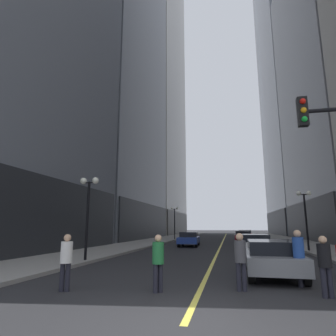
% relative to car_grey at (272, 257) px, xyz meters
% --- Properties ---
extents(ground_plane, '(200.00, 200.00, 0.00)m').
position_rel_car_grey_xyz_m(ground_plane, '(-2.44, 28.99, -0.72)').
color(ground_plane, '#262628').
extents(sidewalk_left, '(4.50, 78.00, 0.15)m').
position_rel_car_grey_xyz_m(sidewalk_left, '(-10.69, 28.99, -0.65)').
color(sidewalk_left, gray).
rests_on(sidewalk_left, ground).
extents(sidewalk_right, '(4.50, 78.00, 0.15)m').
position_rel_car_grey_xyz_m(sidewalk_right, '(5.81, 28.99, -0.65)').
color(sidewalk_right, gray).
rests_on(sidewalk_right, ground).
extents(lane_centre_stripe, '(0.16, 70.00, 0.01)m').
position_rel_car_grey_xyz_m(lane_centre_stripe, '(-2.44, 28.99, -0.72)').
color(lane_centre_stripe, '#E5D64C').
rests_on(lane_centre_stripe, ground).
extents(building_left_mid, '(15.25, 24.00, 74.55)m').
position_rel_car_grey_xyz_m(building_left_mid, '(-20.47, 28.49, 36.48)').
color(building_left_mid, slate).
rests_on(building_left_mid, ground).
extents(building_left_far, '(15.48, 26.00, 89.73)m').
position_rel_car_grey_xyz_m(building_left_far, '(-20.59, 53.99, 44.07)').
color(building_left_far, '#A8A399').
rests_on(building_left_far, ground).
extents(building_right_far, '(14.25, 26.00, 85.12)m').
position_rel_car_grey_xyz_m(building_right_far, '(15.10, 53.99, 41.76)').
color(building_right_far, slate).
rests_on(building_right_far, ground).
extents(car_grey, '(2.06, 4.66, 1.32)m').
position_rel_car_grey_xyz_m(car_grey, '(0.00, 0.00, 0.00)').
color(car_grey, slate).
rests_on(car_grey, ground).
extents(car_white, '(1.98, 4.62, 1.32)m').
position_rel_car_grey_xyz_m(car_white, '(0.10, 8.65, -0.00)').
color(car_white, silver).
rests_on(car_white, ground).
extents(car_blue, '(1.94, 4.31, 1.32)m').
position_rel_car_grey_xyz_m(car_blue, '(-5.30, 15.73, -0.00)').
color(car_blue, navy).
rests_on(car_blue, ground).
extents(car_maroon, '(1.94, 4.16, 1.32)m').
position_rel_car_grey_xyz_m(car_maroon, '(-0.05, 24.04, -0.00)').
color(car_maroon, maroon).
rests_on(car_maroon, ground).
extents(car_red, '(1.87, 4.13, 1.32)m').
position_rel_car_grey_xyz_m(car_red, '(0.47, 31.19, -0.00)').
color(car_red, '#B21919').
rests_on(car_red, ground).
extents(pedestrian_in_green_parka, '(0.48, 0.48, 1.60)m').
position_rel_car_grey_xyz_m(pedestrian_in_green_parka, '(-3.58, -3.39, 0.21)').
color(pedestrian_in_green_parka, black).
rests_on(pedestrian_in_green_parka, ground).
extents(pedestrian_in_black_coat, '(0.39, 0.39, 1.59)m').
position_rel_car_grey_xyz_m(pedestrian_in_black_coat, '(0.94, -3.10, 0.20)').
color(pedestrian_in_black_coat, black).
rests_on(pedestrian_in_black_coat, ground).
extents(pedestrian_with_orange_bag, '(0.39, 0.39, 1.64)m').
position_rel_car_grey_xyz_m(pedestrian_with_orange_bag, '(-1.24, -2.73, 0.23)').
color(pedestrian_with_orange_bag, black).
rests_on(pedestrian_with_orange_bag, ground).
extents(pedestrian_in_white_shirt, '(0.41, 0.41, 1.61)m').
position_rel_car_grey_xyz_m(pedestrian_in_white_shirt, '(-6.27, -3.80, 0.21)').
color(pedestrian_in_white_shirt, black).
rests_on(pedestrian_in_white_shirt, ground).
extents(pedestrian_in_blue_hoodie, '(0.46, 0.46, 1.73)m').
position_rel_car_grey_xyz_m(pedestrian_in_blue_hoodie, '(0.59, -1.74, 0.29)').
color(pedestrian_in_blue_hoodie, black).
rests_on(pedestrian_in_blue_hoodie, ground).
extents(street_lamp_left_near, '(1.06, 0.36, 4.43)m').
position_rel_car_grey_xyz_m(street_lamp_left_near, '(-8.84, 2.35, 2.54)').
color(street_lamp_left_near, black).
rests_on(street_lamp_left_near, ground).
extents(street_lamp_left_far, '(1.06, 0.36, 4.43)m').
position_rel_car_grey_xyz_m(street_lamp_left_far, '(-8.84, 27.35, 2.54)').
color(street_lamp_left_far, black).
rests_on(street_lamp_left_far, ground).
extents(street_lamp_right_mid, '(1.06, 0.36, 4.43)m').
position_rel_car_grey_xyz_m(street_lamp_right_mid, '(3.96, 11.13, 2.54)').
color(street_lamp_right_mid, black).
rests_on(street_lamp_right_mid, ground).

